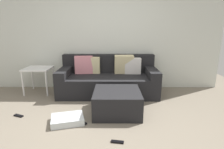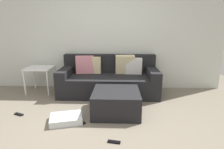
{
  "view_description": "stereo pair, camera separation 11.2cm",
  "coord_description": "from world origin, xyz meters",
  "px_view_note": "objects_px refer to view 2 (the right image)",
  "views": [
    {
      "loc": [
        0.19,
        -2.48,
        1.48
      ],
      "look_at": [
        0.17,
        1.08,
        0.58
      ],
      "focal_mm": 29.43,
      "sensor_mm": 36.0,
      "label": 1
    },
    {
      "loc": [
        0.3,
        -2.48,
        1.48
      ],
      "look_at": [
        0.17,
        1.08,
        0.58
      ],
      "focal_mm": 29.43,
      "sensor_mm": 36.0,
      "label": 2
    }
  ],
  "objects_px": {
    "couch_sectional": "(109,79)",
    "remote_by_storage_bin": "(82,122)",
    "storage_bin": "(66,119)",
    "remote_near_ottoman": "(114,142)",
    "side_table": "(40,71)",
    "remote_under_side_table": "(19,114)",
    "ottoman": "(116,102)"
  },
  "relations": [
    {
      "from": "couch_sectional",
      "to": "remote_by_storage_bin",
      "type": "relative_size",
      "value": 15.76
    },
    {
      "from": "storage_bin",
      "to": "remote_near_ottoman",
      "type": "relative_size",
      "value": 2.94
    },
    {
      "from": "remote_by_storage_bin",
      "to": "storage_bin",
      "type": "bearing_deg",
      "value": -152.2
    },
    {
      "from": "side_table",
      "to": "remote_under_side_table",
      "type": "relative_size",
      "value": 3.3
    },
    {
      "from": "ottoman",
      "to": "remote_under_side_table",
      "type": "bearing_deg",
      "value": -174.33
    },
    {
      "from": "storage_bin",
      "to": "remote_under_side_table",
      "type": "distance_m",
      "value": 0.93
    },
    {
      "from": "ottoman",
      "to": "remote_by_storage_bin",
      "type": "relative_size",
      "value": 5.86
    },
    {
      "from": "side_table",
      "to": "remote_near_ottoman",
      "type": "xyz_separation_m",
      "value": [
        1.8,
        -1.99,
        -0.5
      ]
    },
    {
      "from": "side_table",
      "to": "remote_by_storage_bin",
      "type": "relative_size",
      "value": 4.24
    },
    {
      "from": "couch_sectional",
      "to": "remote_under_side_table",
      "type": "xyz_separation_m",
      "value": [
        -1.53,
        -1.23,
        -0.32
      ]
    },
    {
      "from": "storage_bin",
      "to": "side_table",
      "type": "xyz_separation_m",
      "value": [
        -1.01,
        1.45,
        0.46
      ]
    },
    {
      "from": "remote_near_ottoman",
      "to": "remote_under_side_table",
      "type": "relative_size",
      "value": 0.95
    },
    {
      "from": "ottoman",
      "to": "couch_sectional",
      "type": "bearing_deg",
      "value": 99.77
    },
    {
      "from": "remote_by_storage_bin",
      "to": "ottoman",
      "type": "bearing_deg",
      "value": 71.27
    },
    {
      "from": "remote_under_side_table",
      "to": "side_table",
      "type": "bearing_deg",
      "value": 117.04
    },
    {
      "from": "remote_near_ottoman",
      "to": "remote_by_storage_bin",
      "type": "bearing_deg",
      "value": 146.57
    },
    {
      "from": "remote_near_ottoman",
      "to": "ottoman",
      "type": "bearing_deg",
      "value": 99.08
    },
    {
      "from": "ottoman",
      "to": "remote_near_ottoman",
      "type": "height_order",
      "value": "ottoman"
    },
    {
      "from": "storage_bin",
      "to": "remote_by_storage_bin",
      "type": "xyz_separation_m",
      "value": [
        0.26,
        -0.03,
        -0.04
      ]
    },
    {
      "from": "couch_sectional",
      "to": "side_table",
      "type": "height_order",
      "value": "couch_sectional"
    },
    {
      "from": "remote_near_ottoman",
      "to": "remote_under_side_table",
      "type": "height_order",
      "value": "same"
    },
    {
      "from": "storage_bin",
      "to": "remote_near_ottoman",
      "type": "height_order",
      "value": "storage_bin"
    },
    {
      "from": "couch_sectional",
      "to": "storage_bin",
      "type": "distance_m",
      "value": 1.59
    },
    {
      "from": "remote_under_side_table",
      "to": "remote_near_ottoman",
      "type": "bearing_deg",
      "value": -1.45
    },
    {
      "from": "remote_by_storage_bin",
      "to": "couch_sectional",
      "type": "bearing_deg",
      "value": 110.46
    },
    {
      "from": "couch_sectional",
      "to": "ottoman",
      "type": "bearing_deg",
      "value": -80.23
    },
    {
      "from": "ottoman",
      "to": "storage_bin",
      "type": "relative_size",
      "value": 1.63
    },
    {
      "from": "couch_sectional",
      "to": "side_table",
      "type": "xyz_separation_m",
      "value": [
        -1.63,
        0.01,
        0.18
      ]
    },
    {
      "from": "couch_sectional",
      "to": "storage_bin",
      "type": "bearing_deg",
      "value": -113.54
    },
    {
      "from": "storage_bin",
      "to": "couch_sectional",
      "type": "bearing_deg",
      "value": 66.46
    },
    {
      "from": "ottoman",
      "to": "side_table",
      "type": "bearing_deg",
      "value": 149.49
    },
    {
      "from": "ottoman",
      "to": "remote_near_ottoman",
      "type": "distance_m",
      "value": 0.94
    }
  ]
}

